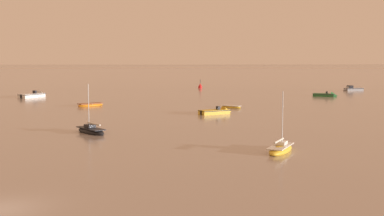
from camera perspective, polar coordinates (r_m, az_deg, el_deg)
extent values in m
cube|color=gold|center=(71.95, 2.44, -0.52)|extent=(4.50, 3.46, 0.82)
cone|color=gold|center=(73.11, 3.90, -0.42)|extent=(1.91, 2.06, 1.64)
cube|color=black|center=(71.94, 2.48, -0.27)|extent=(4.60, 3.53, 0.09)
cube|color=black|center=(72.22, 2.88, 0.01)|extent=(0.58, 0.65, 0.46)
cube|color=black|center=(70.89, 1.04, -0.51)|extent=(0.38, 0.41, 0.58)
cube|color=#23602D|center=(105.34, 14.21, 1.34)|extent=(4.31, 3.00, 0.78)
cone|color=#23602D|center=(105.16, 15.34, 1.31)|extent=(1.73, 1.92, 1.57)
cube|color=#33383F|center=(105.31, 14.24, 1.50)|extent=(4.41, 3.06, 0.09)
cube|color=#33383F|center=(105.24, 14.55, 1.66)|extent=(0.52, 0.61, 0.44)
cube|color=black|center=(105.53, 13.16, 1.44)|extent=(0.34, 0.38, 0.56)
ellipsoid|color=black|center=(55.74, -11.00, -2.54)|extent=(4.12, 4.73, 0.83)
cube|color=black|center=(55.69, -11.01, -2.20)|extent=(3.56, 4.06, 0.08)
cube|color=black|center=(55.87, -11.13, -1.94)|extent=(1.36, 1.42, 0.30)
cylinder|color=#B7BABF|center=(55.79, -11.27, 0.26)|extent=(0.08, 0.08, 4.57)
cylinder|color=beige|center=(55.10, -10.72, -1.72)|extent=(1.75, 2.20, 0.17)
ellipsoid|color=gold|center=(80.59, 4.31, 0.10)|extent=(3.32, 2.71, 0.51)
cube|color=silver|center=(80.57, 4.31, 0.25)|extent=(3.10, 2.55, 0.07)
cube|color=silver|center=(80.58, 4.31, 0.20)|extent=(0.72, 0.95, 0.05)
cube|color=gray|center=(123.94, 17.30, 1.92)|extent=(4.30, 2.48, 0.80)
cone|color=gray|center=(122.86, 16.45, 1.91)|extent=(1.57, 1.82, 1.59)
cube|color=black|center=(123.90, 17.29, 2.05)|extent=(4.40, 2.53, 0.09)
cube|color=black|center=(123.40, 16.93, 2.24)|extent=(1.21, 1.43, 0.62)
cube|color=#384751|center=(123.15, 16.73, 2.26)|extent=(0.47, 1.23, 0.49)
cube|color=black|center=(124.96, 18.08, 1.98)|extent=(0.31, 0.36, 0.57)
ellipsoid|color=gold|center=(44.94, 9.68, -4.54)|extent=(3.49, 4.96, 0.83)
cube|color=silver|center=(44.88, 9.68, -4.12)|extent=(3.03, 4.25, 0.08)
cube|color=silver|center=(45.07, 9.77, -3.78)|extent=(1.25, 1.40, 0.30)
cylinder|color=#B7BABF|center=(44.95, 9.88, -1.07)|extent=(0.08, 0.08, 4.55)
cylinder|color=beige|center=(44.22, 9.49, -3.56)|extent=(1.33, 2.43, 0.17)
cube|color=white|center=(104.21, -17.16, 1.24)|extent=(4.51, 5.42, 1.00)
cone|color=white|center=(106.01, -16.10, 1.35)|extent=(2.54, 2.42, 2.00)
cube|color=black|center=(104.22, -17.14, 1.45)|extent=(4.60, 5.54, 0.11)
cube|color=black|center=(104.68, -16.86, 1.70)|extent=(0.80, 0.73, 0.56)
cube|color=black|center=(102.56, -18.19, 1.22)|extent=(0.50, 0.48, 0.71)
ellipsoid|color=orange|center=(84.48, -11.07, 0.30)|extent=(4.37, 3.76, 0.68)
cube|color=brown|center=(84.45, -11.07, 0.50)|extent=(4.07, 3.53, 0.09)
cube|color=brown|center=(84.46, -11.07, 0.43)|extent=(1.01, 1.24, 0.07)
cylinder|color=red|center=(126.92, 0.90, 2.26)|extent=(0.90, 0.90, 0.70)
cone|color=red|center=(126.87, 0.90, 2.57)|extent=(0.72, 0.72, 0.70)
cylinder|color=black|center=(126.83, 0.90, 2.94)|extent=(0.10, 0.10, 0.90)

